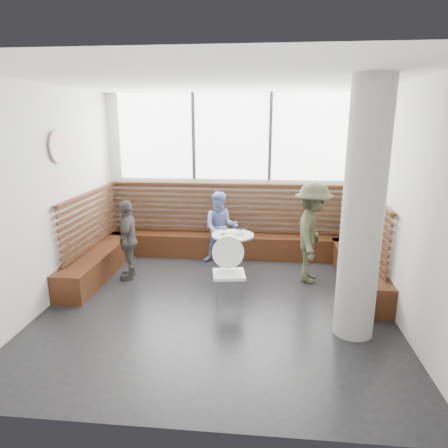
# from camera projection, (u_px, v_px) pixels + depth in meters

# --- Properties ---
(room) EXTENTS (5.00, 5.00, 3.20)m
(room) POSITION_uv_depth(u_px,v_px,m) (217.00, 200.00, 5.58)
(room) COLOR silver
(room) RESTS_ON ground
(booth) EXTENTS (5.00, 2.50, 1.44)m
(booth) POSITION_uv_depth(u_px,v_px,m) (228.00, 244.00, 7.59)
(booth) COLOR #391D0E
(booth) RESTS_ON ground
(concrete_column) EXTENTS (0.50, 0.50, 3.20)m
(concrete_column) POSITION_uv_depth(u_px,v_px,m) (363.00, 213.00, 4.82)
(concrete_column) COLOR gray
(concrete_column) RESTS_ON ground
(wall_art) EXTENTS (0.03, 0.50, 0.50)m
(wall_art) POSITION_uv_depth(u_px,v_px,m) (58.00, 147.00, 6.02)
(wall_art) COLOR white
(wall_art) RESTS_ON room
(cafe_table) EXTENTS (0.74, 0.74, 0.76)m
(cafe_table) POSITION_uv_depth(u_px,v_px,m) (233.00, 246.00, 7.01)
(cafe_table) COLOR silver
(cafe_table) RESTS_ON ground
(cafe_chair) EXTENTS (0.48, 0.47, 1.01)m
(cafe_chair) POSITION_uv_depth(u_px,v_px,m) (229.00, 266.00, 5.91)
(cafe_chair) COLOR white
(cafe_chair) RESTS_ON ground
(adult_man) EXTENTS (0.83, 1.20, 1.70)m
(adult_man) POSITION_uv_depth(u_px,v_px,m) (312.00, 233.00, 6.70)
(adult_man) COLOR #3D432C
(adult_man) RESTS_ON ground
(child_back) EXTENTS (0.73, 0.59, 1.38)m
(child_back) POSITION_uv_depth(u_px,v_px,m) (221.00, 228.00, 7.64)
(child_back) COLOR #7789CF
(child_back) RESTS_ON ground
(child_left) EXTENTS (0.47, 0.85, 1.38)m
(child_left) POSITION_uv_depth(u_px,v_px,m) (128.00, 240.00, 6.88)
(child_left) COLOR #4C4945
(child_left) RESTS_ON ground
(plate_near) EXTENTS (0.21, 0.21, 0.01)m
(plate_near) POSITION_uv_depth(u_px,v_px,m) (227.00, 232.00, 7.10)
(plate_near) COLOR white
(plate_near) RESTS_ON cafe_table
(plate_far) EXTENTS (0.20, 0.20, 0.01)m
(plate_far) POSITION_uv_depth(u_px,v_px,m) (236.00, 232.00, 7.09)
(plate_far) COLOR white
(plate_far) RESTS_ON cafe_table
(glass_left) EXTENTS (0.07, 0.07, 0.11)m
(glass_left) POSITION_uv_depth(u_px,v_px,m) (223.00, 231.00, 6.95)
(glass_left) COLOR white
(glass_left) RESTS_ON cafe_table
(glass_mid) EXTENTS (0.07, 0.07, 0.11)m
(glass_mid) POSITION_uv_depth(u_px,v_px,m) (238.00, 232.00, 6.88)
(glass_mid) COLOR white
(glass_mid) RESTS_ON cafe_table
(glass_right) EXTENTS (0.07, 0.07, 0.12)m
(glass_right) POSITION_uv_depth(u_px,v_px,m) (242.00, 231.00, 6.93)
(glass_right) COLOR white
(glass_right) RESTS_ON cafe_table
(menu_card) EXTENTS (0.22, 0.17, 0.00)m
(menu_card) POSITION_uv_depth(u_px,v_px,m) (234.00, 237.00, 6.77)
(menu_card) COLOR #A5C64C
(menu_card) RESTS_ON cafe_table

